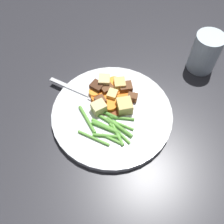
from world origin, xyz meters
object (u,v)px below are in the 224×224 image
at_px(meat_chunk_0, 126,88).
at_px(fork, 82,93).
at_px(carrot_slice_6, 97,98).
at_px(meat_chunk_1, 132,97).
at_px(carrot_slice_0, 124,98).
at_px(dinner_plate, 112,114).
at_px(carrot_slice_1, 106,96).
at_px(carrot_slice_4, 114,83).
at_px(potato_chunk_0, 104,82).
at_px(meat_chunk_2, 106,88).
at_px(meat_chunk_3, 97,87).
at_px(carrot_slice_2, 94,93).
at_px(water_glass, 205,53).
at_px(potato_chunk_4, 112,95).
at_px(potato_chunk_1, 124,106).
at_px(carrot_slice_5, 110,105).
at_px(meat_chunk_4, 100,102).
at_px(carrot_slice_3, 115,92).
at_px(potato_chunk_2, 120,85).
at_px(potato_chunk_3, 99,108).

relative_size(meat_chunk_0, fork, 0.17).
height_order(carrot_slice_6, meat_chunk_1, meat_chunk_1).
xyz_separation_m(carrot_slice_0, meat_chunk_1, (0.00, -0.02, 0.00)).
height_order(dinner_plate, carrot_slice_1, carrot_slice_1).
xyz_separation_m(carrot_slice_1, meat_chunk_1, (0.02, -0.06, 0.00)).
height_order(carrot_slice_4, potato_chunk_0, potato_chunk_0).
relative_size(meat_chunk_2, fork, 0.17).
bearing_deg(meat_chunk_3, carrot_slice_2, 172.96).
bearing_deg(meat_chunk_1, carrot_slice_2, 99.63).
bearing_deg(water_glass, meat_chunk_0, 133.79).
xyz_separation_m(carrot_slice_6, potato_chunk_4, (0.02, -0.03, 0.01)).
relative_size(potato_chunk_0, meat_chunk_3, 1.03).
height_order(potato_chunk_1, meat_chunk_3, potato_chunk_1).
relative_size(potato_chunk_1, meat_chunk_0, 1.16).
xyz_separation_m(meat_chunk_1, meat_chunk_2, (0.00, 0.07, 0.00)).
relative_size(carrot_slice_5, carrot_slice_6, 1.29).
bearing_deg(potato_chunk_4, meat_chunk_4, 144.27).
distance_m(dinner_plate, meat_chunk_0, 0.07).
bearing_deg(potato_chunk_4, meat_chunk_0, -36.25).
distance_m(potato_chunk_4, meat_chunk_0, 0.04).
relative_size(carrot_slice_3, meat_chunk_2, 1.00).
xyz_separation_m(meat_chunk_4, water_glass, (0.22, -0.21, 0.02)).
bearing_deg(carrot_slice_5, meat_chunk_0, -19.47).
xyz_separation_m(carrot_slice_1, meat_chunk_2, (0.02, 0.00, 0.00)).
relative_size(carrot_slice_6, meat_chunk_1, 1.16).
height_order(carrot_slice_2, fork, carrot_slice_2).
bearing_deg(meat_chunk_1, potato_chunk_0, 77.11).
bearing_deg(meat_chunk_2, meat_chunk_0, -69.12).
xyz_separation_m(potato_chunk_2, water_glass, (0.15, -0.18, 0.02)).
bearing_deg(potato_chunk_2, dinner_plate, -175.99).
xyz_separation_m(carrot_slice_0, carrot_slice_3, (0.01, 0.03, 0.00)).
distance_m(carrot_slice_1, potato_chunk_1, 0.06).
relative_size(potato_chunk_1, meat_chunk_2, 1.20).
relative_size(carrot_slice_3, carrot_slice_5, 0.84).
bearing_deg(carrot_slice_3, carrot_slice_4, 21.29).
xyz_separation_m(potato_chunk_0, meat_chunk_1, (-0.02, -0.08, -0.01)).
relative_size(dinner_plate, meat_chunk_4, 12.14).
bearing_deg(meat_chunk_0, carrot_slice_5, 160.53).
bearing_deg(carrot_slice_0, carrot_slice_5, 141.94).
xyz_separation_m(carrot_slice_4, potato_chunk_1, (-0.06, -0.05, 0.01)).
bearing_deg(dinner_plate, carrot_slice_4, 15.39).
relative_size(dinner_plate, meat_chunk_0, 9.46).
relative_size(carrot_slice_0, carrot_slice_3, 1.20).
distance_m(potato_chunk_3, water_glass, 0.31).
distance_m(meat_chunk_1, meat_chunk_4, 0.08).
bearing_deg(carrot_slice_1, meat_chunk_3, 62.12).
bearing_deg(meat_chunk_0, carrot_slice_4, 75.76).
xyz_separation_m(potato_chunk_2, meat_chunk_0, (-0.00, -0.02, -0.00)).
xyz_separation_m(dinner_plate, fork, (0.03, 0.09, 0.01)).
relative_size(carrot_slice_1, meat_chunk_1, 1.13).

